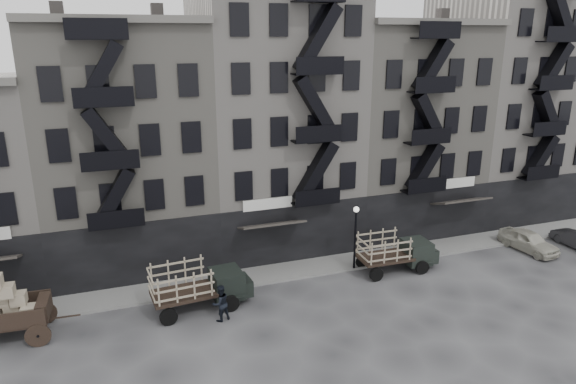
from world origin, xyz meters
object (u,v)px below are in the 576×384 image
object	(u,v)px
stake_truck_west	(198,283)
car_east	(529,241)
pedestrian_mid	(220,303)
wagon	(0,303)
stake_truck_east	(396,249)

from	to	relation	value
stake_truck_west	car_east	distance (m)	22.97
stake_truck_west	pedestrian_mid	size ratio (longest dim) A/B	2.77
wagon	stake_truck_west	xyz separation A→B (m)	(9.51, -0.13, -0.50)
car_east	pedestrian_mid	world-z (taller)	pedestrian_mid
pedestrian_mid	stake_truck_east	bearing A→B (deg)	172.27
stake_truck_east	pedestrian_mid	distance (m)	11.91
stake_truck_west	car_east	size ratio (longest dim) A/B	1.30
stake_truck_east	pedestrian_mid	size ratio (longest dim) A/B	2.59
stake_truck_west	car_east	world-z (taller)	stake_truck_west
stake_truck_east	stake_truck_west	bearing A→B (deg)	-175.72
stake_truck_west	car_east	xyz separation A→B (m)	(22.96, 0.19, -0.82)
stake_truck_east	car_east	size ratio (longest dim) A/B	1.22
wagon	stake_truck_west	bearing A→B (deg)	2.45
wagon	stake_truck_west	size ratio (longest dim) A/B	0.79
car_east	pedestrian_mid	size ratio (longest dim) A/B	2.12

